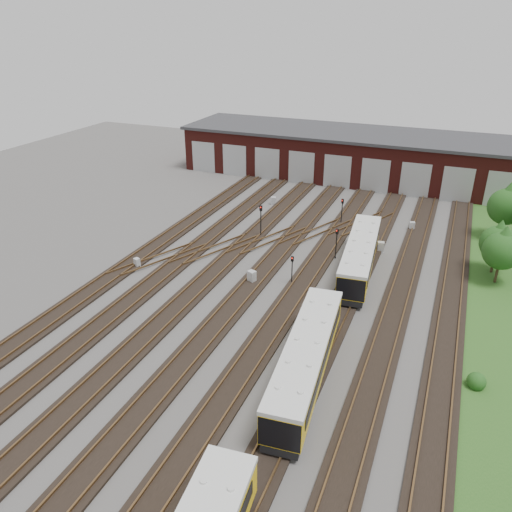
% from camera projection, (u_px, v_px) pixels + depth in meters
% --- Properties ---
extents(ground, '(120.00, 120.00, 0.00)m').
position_uv_depth(ground, '(251.00, 319.00, 38.15)').
color(ground, '#464341').
rests_on(ground, ground).
extents(track_network, '(30.40, 70.00, 0.33)m').
position_uv_depth(track_network, '(252.00, 313.00, 38.65)').
color(track_network, black).
rests_on(track_network, ground).
extents(maintenance_shed, '(51.00, 12.50, 6.35)m').
position_uv_depth(maintenance_shed, '(362.00, 155.00, 69.98)').
color(maintenance_shed, '#511814').
rests_on(maintenance_shed, ground).
extents(metro_train, '(3.62, 45.43, 2.74)m').
position_uv_depth(metro_train, '(306.00, 359.00, 30.92)').
color(metro_train, black).
rests_on(metro_train, ground).
extents(signal_mast_0, '(0.28, 0.27, 3.44)m').
position_uv_depth(signal_mast_0, '(261.00, 217.00, 51.35)').
color(signal_mast_0, black).
rests_on(signal_mast_0, ground).
extents(signal_mast_1, '(0.28, 0.27, 2.88)m').
position_uv_depth(signal_mast_1, '(342.00, 208.00, 54.79)').
color(signal_mast_1, black).
rests_on(signal_mast_1, ground).
extents(signal_mast_2, '(0.23, 0.22, 2.61)m').
position_uv_depth(signal_mast_2, '(292.00, 266.00, 42.45)').
color(signal_mast_2, black).
rests_on(signal_mast_2, ground).
extents(signal_mast_3, '(0.29, 0.28, 3.04)m').
position_uv_depth(signal_mast_3, '(337.00, 240.00, 46.78)').
color(signal_mast_3, black).
rests_on(signal_mast_3, ground).
extents(relay_cabinet_0, '(0.66, 0.61, 0.87)m').
position_uv_depth(relay_cabinet_0, '(137.00, 263.00, 45.81)').
color(relay_cabinet_0, '#B0B2B6').
rests_on(relay_cabinet_0, ground).
extents(relay_cabinet_1, '(0.67, 0.60, 0.96)m').
position_uv_depth(relay_cabinet_1, '(273.00, 201.00, 60.97)').
color(relay_cabinet_1, '#B0B2B6').
rests_on(relay_cabinet_1, ground).
extents(relay_cabinet_2, '(0.80, 0.74, 1.09)m').
position_uv_depth(relay_cabinet_2, '(252.00, 277.00, 43.13)').
color(relay_cabinet_2, '#B0B2B6').
rests_on(relay_cabinet_2, ground).
extents(relay_cabinet_3, '(0.70, 0.62, 1.03)m').
position_uv_depth(relay_cabinet_3, '(381.00, 247.00, 48.76)').
color(relay_cabinet_3, '#B0B2B6').
rests_on(relay_cabinet_3, ground).
extents(relay_cabinet_4, '(0.64, 0.58, 0.90)m').
position_uv_depth(relay_cabinet_4, '(412.00, 226.00, 53.77)').
color(relay_cabinet_4, '#B0B2B6').
rests_on(relay_cabinet_4, ground).
extents(tree_0, '(3.72, 3.72, 6.16)m').
position_uv_depth(tree_0, '(508.00, 202.00, 50.15)').
color(tree_0, '#322716').
rests_on(tree_0, ground).
extents(tree_1, '(3.22, 3.22, 5.34)m').
position_uv_depth(tree_1, '(503.00, 247.00, 41.84)').
color(tree_1, '#322716').
rests_on(tree_1, ground).
extents(tree_3, '(3.09, 3.09, 5.11)m').
position_uv_depth(tree_3, '(499.00, 239.00, 43.61)').
color(tree_3, '#322716').
rests_on(tree_3, ground).
extents(bush_0, '(1.18, 1.18, 1.18)m').
position_uv_depth(bush_0, '(477.00, 379.00, 30.93)').
color(bush_0, '#174714').
rests_on(bush_0, ground).
extents(bush_1, '(1.34, 1.34, 1.34)m').
position_uv_depth(bush_1, '(511.00, 239.00, 49.99)').
color(bush_1, '#174714').
rests_on(bush_1, ground).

